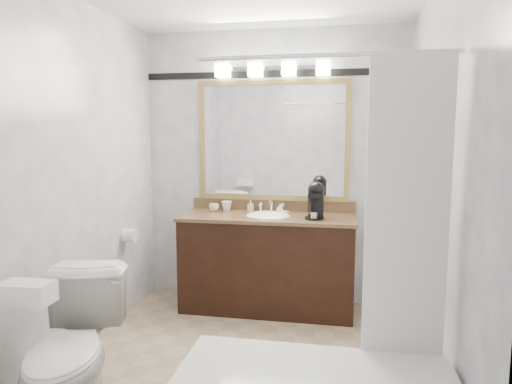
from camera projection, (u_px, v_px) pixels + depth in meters
room at (243, 182)px, 2.96m from camera, size 2.42×2.62×2.52m
vanity at (268, 261)px, 4.06m from camera, size 1.53×0.58×0.97m
mirror at (273, 141)px, 4.18m from camera, size 1.40×0.04×1.10m
vanity_light_bar at (272, 69)px, 4.05m from camera, size 1.02×0.14×0.12m
accent_stripe at (273, 74)px, 4.11m from camera, size 2.40×0.01×0.06m
tp_roll at (130, 236)px, 3.89m from camera, size 0.11×0.12×0.12m
toilet at (73, 353)px, 2.43m from camera, size 0.63×0.87×0.80m
tissue_box at (26, 293)px, 2.06m from camera, size 0.24×0.14×0.10m
coffee_maker at (316, 199)px, 3.86m from camera, size 0.16×0.20×0.31m
cup_left at (214, 207)px, 4.23m from camera, size 0.12×0.12×0.07m
cup_right at (227, 206)px, 4.25m from camera, size 0.12×0.12×0.09m
soap_bottle_a at (251, 206)px, 4.23m from camera, size 0.05×0.05×0.10m
soap_bottle_b at (280, 209)px, 4.14m from camera, size 0.06×0.06×0.08m
soap_bar at (284, 212)px, 4.09m from camera, size 0.09×0.08×0.02m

